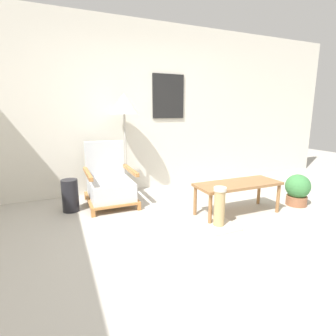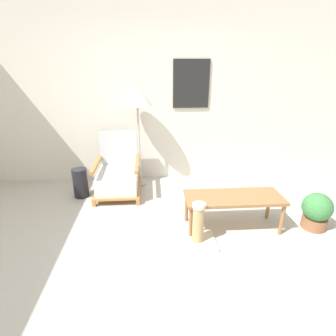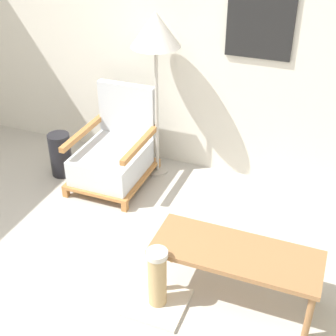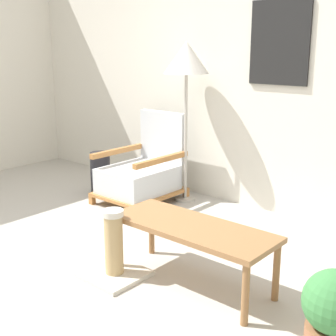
# 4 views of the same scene
# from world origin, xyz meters

# --- Properties ---
(ground_plane) EXTENTS (14.00, 14.00, 0.00)m
(ground_plane) POSITION_xyz_m (0.00, 0.00, 0.00)
(ground_plane) COLOR #B7B2A8
(wall_back) EXTENTS (8.00, 0.09, 2.70)m
(wall_back) POSITION_xyz_m (0.00, 2.23, 1.35)
(wall_back) COLOR silver
(wall_back) RESTS_ON ground_plane
(armchair) EXTENTS (0.65, 0.79, 0.87)m
(armchair) POSITION_xyz_m (-0.65, 1.64, 0.29)
(armchair) COLOR #B2753D
(armchair) RESTS_ON ground_plane
(floor_lamp) EXTENTS (0.44, 0.44, 1.57)m
(floor_lamp) POSITION_xyz_m (-0.33, 1.93, 1.38)
(floor_lamp) COLOR #B7B2A8
(floor_lamp) RESTS_ON ground_plane
(coffee_table) EXTENTS (1.12, 0.43, 0.41)m
(coffee_table) POSITION_xyz_m (0.79, 0.61, 0.37)
(coffee_table) COLOR olive
(coffee_table) RESTS_ON ground_plane
(vase) EXTENTS (0.21, 0.21, 0.43)m
(vase) POSITION_xyz_m (-1.19, 1.55, 0.22)
(vase) COLOR black
(vase) RESTS_ON ground_plane
(scratching_post) EXTENTS (0.39, 0.39, 0.48)m
(scratching_post) POSITION_xyz_m (0.34, 0.35, 0.16)
(scratching_post) COLOR beige
(scratching_post) RESTS_ON ground_plane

